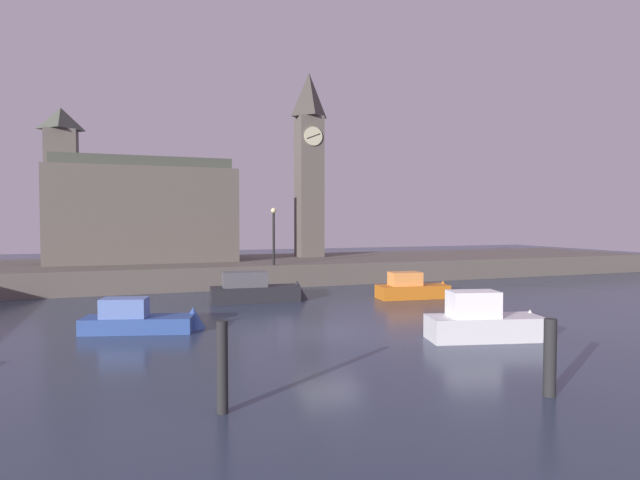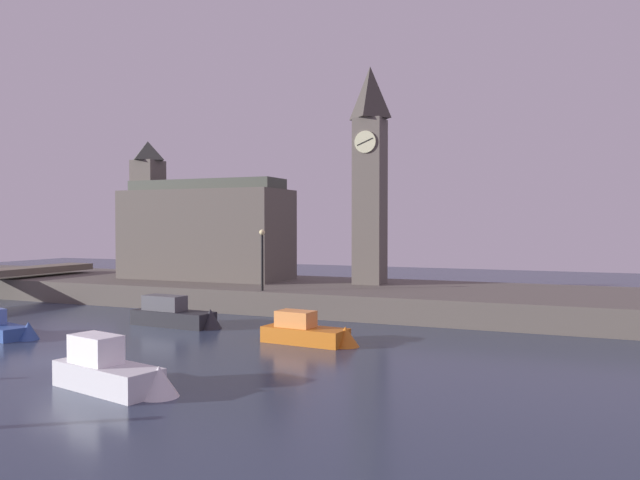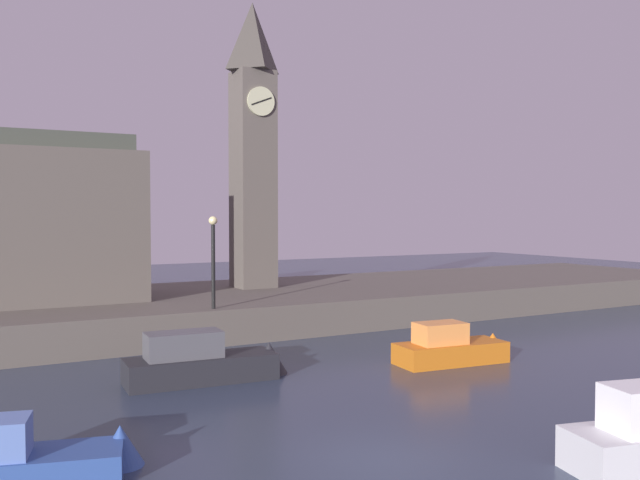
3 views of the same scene
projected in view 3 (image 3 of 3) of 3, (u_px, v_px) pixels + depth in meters
ground_plane at (384, 464)px, 14.85m from camera, size 120.00×120.00×0.00m
far_embankment at (142, 313)px, 32.26m from camera, size 70.00×12.00×1.50m
clock_tower at (253, 140)px, 36.30m from camera, size 2.17×2.22×15.04m
streetlamp at (213, 251)px, 28.22m from camera, size 0.36×0.36×3.82m
boat_barge_dark at (214, 362)px, 22.34m from camera, size 5.64×1.94×1.82m
boat_patrol_orange at (459, 348)px, 25.08m from camera, size 4.92×2.00×1.61m
boat_tour_blue at (35, 459)px, 13.93m from camera, size 5.18×2.47×1.59m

